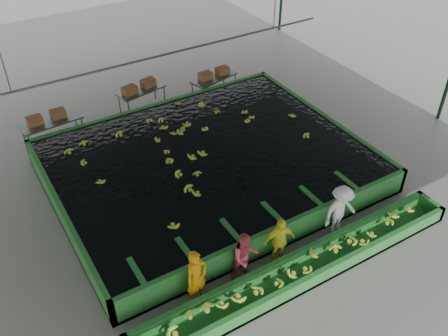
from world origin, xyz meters
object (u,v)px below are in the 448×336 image
worker_c (279,241)px  worker_d (340,211)px  box_stack_right (214,76)px  worker_a (197,277)px  flotation_tank (209,165)px  packing_table_mid (142,99)px  box_stack_mid (139,90)px  box_stack_left (47,120)px  worker_b (245,257)px  packing_table_left (54,132)px  packing_table_right (214,87)px  sorting_trough (303,270)px

worker_c → worker_d: size_ratio=0.91×
box_stack_right → worker_a: bearing=-122.6°
worker_a → flotation_tank: bearing=46.1°
flotation_tank → worker_c: 4.32m
packing_table_mid → box_stack_mid: size_ratio=1.33×
flotation_tank → box_stack_left: size_ratio=7.24×
worker_b → packing_table_mid: bearing=91.5°
packing_table_mid → box_stack_left: box_stack_left is taller
packing_table_mid → box_stack_mid: bearing=-179.6°
packing_table_left → box_stack_mid: 3.79m
packing_table_right → box_stack_mid: (-3.08, 0.64, 0.42)m
worker_c → packing_table_mid: worker_c is taller
box_stack_mid → box_stack_right: 3.17m
worker_d → packing_table_right: 9.01m
worker_c → worker_d: bearing=11.3°
worker_d → box_stack_right: 9.04m
sorting_trough → worker_c: (-0.25, 0.80, 0.53)m
packing_table_left → box_stack_mid: box_stack_mid is taller
packing_table_right → sorting_trough: bearing=-106.7°
box_stack_mid → sorting_trough: bearing=-89.1°
sorting_trough → packing_table_mid: (-0.09, 10.38, 0.19)m
sorting_trough → box_stack_left: box_stack_left is taller
flotation_tank → worker_d: size_ratio=5.86×
packing_table_left → box_stack_mid: size_ratio=1.50×
worker_b → box_stack_left: size_ratio=1.12×
worker_a → box_stack_left: (-1.19, 9.01, 0.14)m
worker_b → box_stack_mid: (1.19, 9.58, 0.11)m
worker_d → packing_table_left: bearing=123.4°
worker_b → packing_table_left: (-2.52, 8.95, -0.28)m
box_stack_mid → box_stack_right: box_stack_right is taller
worker_b → box_stack_right: bearing=73.5°
flotation_tank → worker_b: size_ratio=6.45×
packing_table_mid → box_stack_left: 3.98m
sorting_trough → worker_c: bearing=107.4°
worker_c → box_stack_mid: bearing=100.8°
flotation_tank → worker_d: 4.73m
flotation_tank → box_stack_mid: bearing=91.7°
worker_b → worker_d: worker_d is taller
packing_table_right → box_stack_left: (-6.91, 0.06, 0.53)m
flotation_tank → box_stack_right: 5.55m
worker_c → packing_table_right: 9.50m
worker_d → box_stack_right: (1.03, 8.98, 0.07)m
worker_a → packing_table_mid: size_ratio=0.88×
worker_b → packing_table_left: worker_b is taller
worker_a → box_stack_right: (5.74, 8.98, 0.07)m
packing_table_mid → flotation_tank: bearing=-89.0°
worker_a → box_stack_mid: bearing=63.7°
worker_d → packing_table_mid: 9.80m
worker_a → worker_d: (4.72, 0.00, 0.00)m
worker_a → packing_table_mid: (2.71, 9.58, -0.41)m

